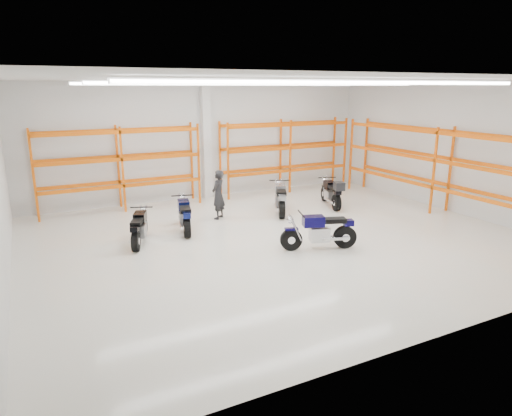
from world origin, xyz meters
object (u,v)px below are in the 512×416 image
structural_column (206,141)px  motorcycle_main (322,232)px  standing_man (218,195)px  motorcycle_back_a (139,229)px  motorcycle_back_d (332,193)px  motorcycle_back_b (185,216)px  motorcycle_back_c (280,199)px

structural_column → motorcycle_main: bearing=-85.2°
standing_man → motorcycle_back_a: bearing=-16.4°
motorcycle_back_d → structural_column: (-3.53, 3.53, 1.73)m
motorcycle_main → motorcycle_back_d: size_ratio=0.99×
motorcycle_main → standing_man: 4.29m
motorcycle_back_a → motorcycle_back_b: 1.61m
motorcycle_back_a → structural_column: (3.75, 4.43, 1.81)m
motorcycle_back_a → standing_man: bearing=25.0°
motorcycle_back_b → standing_man: size_ratio=1.24×
motorcycle_main → motorcycle_back_d: motorcycle_back_d is taller
standing_man → motorcycle_back_b: bearing=-11.6°
motorcycle_back_c → structural_column: structural_column is taller
motorcycle_back_d → standing_man: standing_man is taller
motorcycle_back_c → motorcycle_back_d: (2.11, -0.13, 0.02)m
standing_man → motorcycle_main: bearing=67.2°
motorcycle_back_a → motorcycle_back_d: size_ratio=0.88×
motorcycle_back_a → motorcycle_back_d: motorcycle_back_d is taller
motorcycle_back_a → motorcycle_back_c: bearing=11.3°
motorcycle_back_d → motorcycle_back_b: bearing=-176.6°
motorcycle_main → structural_column: (-0.60, 7.10, 1.76)m
motorcycle_back_c → standing_man: (-2.19, 0.36, 0.32)m
motorcycle_back_d → structural_column: 5.28m
motorcycle_main → structural_column: bearing=94.8°
structural_column → motorcycle_back_b: bearing=-119.9°
motorcycle_back_a → motorcycle_back_c: size_ratio=0.90×
motorcycle_back_c → motorcycle_back_d: motorcycle_back_d is taller
motorcycle_back_c → motorcycle_back_a: bearing=-168.7°
motorcycle_back_b → motorcycle_main: bearing=-48.6°
motorcycle_back_a → motorcycle_back_b: bearing=20.0°
motorcycle_back_b → standing_man: bearing=29.9°
motorcycle_main → motorcycle_back_b: bearing=131.4°
structural_column → motorcycle_back_c: bearing=-67.4°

